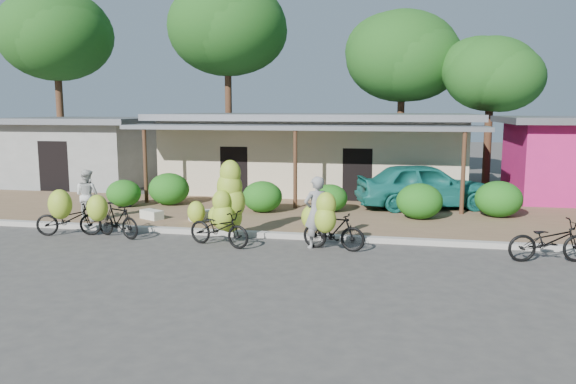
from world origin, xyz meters
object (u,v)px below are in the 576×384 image
tree_near_right (486,72)px  bystander (87,195)px  tree_far_center (224,26)px  bike_center (225,212)px  tree_center_right (399,54)px  sack_far (152,215)px  teal_van (424,185)px  sack_near (203,215)px  vendor (316,212)px  tree_back_left (53,33)px  bike_far_right (550,241)px  bike_far_left (67,216)px  bike_right (331,226)px  bike_left (113,218)px

tree_near_right → bystander: bearing=-137.7°
tree_far_center → bike_center: size_ratio=4.60×
tree_center_right → bystander: size_ratio=5.26×
sack_far → teal_van: (8.48, 3.74, 0.66)m
sack_near → vendor: size_ratio=0.46×
sack_far → vendor: size_ratio=0.40×
tree_back_left → tree_near_right: size_ratio=1.38×
bike_far_right → bike_center: bearing=77.6°
bike_far_left → tree_near_right: bearing=-58.7°
bike_far_right → teal_van: bearing=12.3°
bystander → sack_far: bearing=-148.5°
bike_right → sack_near: size_ratio=2.01×
bike_right → sack_far: 6.50m
sack_near → tree_back_left: bearing=139.3°
vendor → teal_van: 6.58m
tree_center_right → bike_left: bearing=-115.6°
tree_near_right → bike_far_right: bearing=-91.0°
tree_back_left → sack_near: (11.27, -9.70, -7.02)m
bike_center → bike_far_right: size_ratio=1.10×
tree_back_left → teal_van: (18.10, -6.11, -6.38)m
bike_far_right → sack_far: bike_far_right is taller
tree_center_right → bike_left: size_ratio=5.00×
bike_far_left → sack_far: bearing=-48.3°
sack_near → tree_center_right: bearing=66.5°
bike_left → bike_far_right: bearing=-69.2°
bike_left → sack_far: bike_left is taller
bystander → tree_near_right: bearing=-126.3°
vendor → bike_center: bearing=-34.0°
tree_far_center → sack_far: (1.62, -12.85, -7.58)m
bike_far_left → sack_far: bike_far_left is taller
bike_center → teal_van: bike_center is taller
bike_far_right → tree_back_left: bearing=48.3°
tree_center_right → vendor: 16.51m
tree_far_center → vendor: tree_far_center is taller
bike_far_left → tree_far_center: bearing=-14.8°
tree_back_left → tree_far_center: tree_far_center is taller
bike_left → bike_far_left: bearing=113.5°
bike_left → bystander: (-1.72, 1.57, 0.34)m
bike_center → vendor: (2.43, 0.05, 0.06)m
tree_far_center → bystander: size_ratio=6.38×
vendor → teal_van: vendor is taller
tree_far_center → bike_far_right: bearing=-50.1°
bike_left → teal_van: 10.45m
sack_far → vendor: bearing=-21.2°
tree_center_right → vendor: bearing=-96.7°
tree_back_left → vendor: 20.38m
bike_left → bike_center: size_ratio=0.76×
tree_back_left → bike_right: 20.97m
bike_far_left → sack_far: size_ratio=2.56×
tree_center_right → bike_far_left: 18.84m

